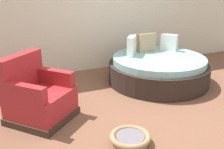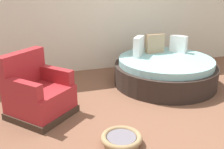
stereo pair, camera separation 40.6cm
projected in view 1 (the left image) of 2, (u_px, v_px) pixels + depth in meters
The scene contains 5 objects.
ground_plane at pixel (156, 117), 3.96m from camera, with size 8.00×8.00×0.02m, color brown.
back_wall at pixel (95, 2), 5.65m from camera, with size 8.00×0.12×2.91m, color silver.
round_daybed at pixel (158, 69), 5.22m from camera, with size 1.94×1.94×0.89m.
red_armchair at pixel (38, 98), 3.80m from camera, with size 1.13×1.13×0.94m.
pet_basket at pixel (130, 138), 3.29m from camera, with size 0.51×0.51×0.13m.
Camera 1 is at (-2.01, -2.96, 1.93)m, focal length 42.79 mm.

